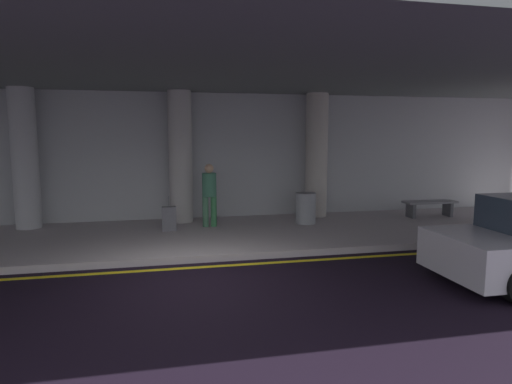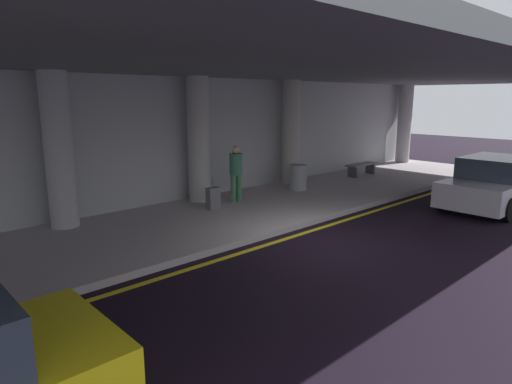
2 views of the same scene
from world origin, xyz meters
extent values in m
plane|color=black|center=(0.00, 0.00, 0.00)|extent=(60.00, 60.00, 0.00)
cube|color=#B4A8AB|center=(0.00, 3.10, 0.07)|extent=(26.00, 4.20, 0.15)
cube|color=yellow|center=(0.00, 0.70, 0.00)|extent=(26.00, 0.14, 0.01)
cylinder|color=#AEADB1|center=(-4.00, 4.71, 1.97)|extent=(0.65, 0.65, 3.65)
cylinder|color=#B0ABA8|center=(0.00, 4.71, 1.97)|extent=(0.65, 0.65, 3.65)
cylinder|color=#B6ADA4|center=(4.00, 4.71, 1.97)|extent=(0.65, 0.65, 3.65)
cube|color=slate|center=(0.00, 2.60, 3.95)|extent=(28.00, 13.20, 0.30)
cube|color=#A9AAAE|center=(0.00, 5.35, 1.90)|extent=(26.00, 0.30, 3.80)
cylinder|color=black|center=(4.82, -0.56, 0.32)|extent=(0.64, 0.22, 0.64)
cylinder|color=#3F6D4F|center=(0.59, 3.85, 0.56)|extent=(0.16, 0.16, 0.82)
cylinder|color=#347345|center=(0.81, 3.85, 0.56)|extent=(0.16, 0.16, 0.82)
cylinder|color=#366A51|center=(0.70, 3.85, 1.28)|extent=(0.38, 0.38, 0.62)
sphere|color=tan|center=(0.70, 3.85, 1.71)|extent=(0.24, 0.24, 0.24)
cube|color=#5C5B62|center=(-0.38, 3.57, 0.46)|extent=(0.36, 0.22, 0.62)
cylinder|color=slate|center=(-0.38, 3.57, 0.91)|extent=(0.02, 0.02, 0.28)
cube|color=slate|center=(7.29, 3.86, 0.60)|extent=(1.60, 0.50, 0.06)
cube|color=#4C4C51|center=(6.67, 3.86, 0.36)|extent=(0.10, 0.40, 0.42)
cube|color=#4C4C51|center=(7.91, 3.86, 0.36)|extent=(0.10, 0.40, 0.42)
cylinder|color=gray|center=(3.36, 3.74, 0.57)|extent=(0.56, 0.56, 0.85)
camera|label=1|loc=(-0.55, -7.78, 2.61)|focal=30.98mm
camera|label=2|loc=(-7.61, -5.92, 3.20)|focal=30.85mm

